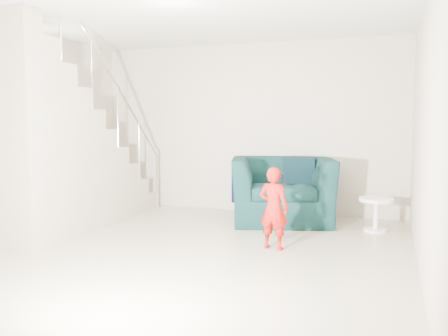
# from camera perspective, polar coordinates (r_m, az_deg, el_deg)

# --- Properties ---
(floor) EXTENTS (5.50, 5.50, 0.00)m
(floor) POSITION_cam_1_polar(r_m,az_deg,el_deg) (5.32, -5.90, -10.28)
(floor) COLOR tan
(floor) RESTS_ON ground
(ceiling) EXTENTS (5.50, 5.50, 0.00)m
(ceiling) POSITION_cam_1_polar(r_m,az_deg,el_deg) (5.27, -6.21, 19.23)
(ceiling) COLOR silver
(ceiling) RESTS_ON back_wall
(back_wall) EXTENTS (5.00, 0.00, 5.00)m
(back_wall) POSITION_cam_1_polar(r_m,az_deg,el_deg) (7.70, 2.78, 4.79)
(back_wall) COLOR #BDAF9A
(back_wall) RESTS_ON floor
(right_wall) EXTENTS (0.00, 5.50, 5.50)m
(right_wall) POSITION_cam_1_polar(r_m,az_deg,el_deg) (4.64, 23.15, 3.87)
(right_wall) COLOR #BDAF9A
(right_wall) RESTS_ON floor
(armchair) EXTENTS (1.73, 1.61, 0.93)m
(armchair) POSITION_cam_1_polar(r_m,az_deg,el_deg) (6.97, 6.97, -2.60)
(armchair) COLOR black
(armchair) RESTS_ON floor
(toddler) EXTENTS (0.38, 0.28, 0.95)m
(toddler) POSITION_cam_1_polar(r_m,az_deg,el_deg) (5.44, 5.96, -4.83)
(toddler) COLOR #AC050F
(toddler) RESTS_ON floor
(side_table) EXTENTS (0.45, 0.45, 0.45)m
(side_table) POSITION_cam_1_polar(r_m,az_deg,el_deg) (6.62, 17.82, -4.71)
(side_table) COLOR white
(side_table) RESTS_ON floor
(staircase) EXTENTS (1.02, 3.03, 3.62)m
(staircase) POSITION_cam_1_polar(r_m,az_deg,el_deg) (6.68, -19.61, 0.91)
(staircase) COLOR #ADA089
(staircase) RESTS_ON floor
(cushion) EXTENTS (0.47, 0.22, 0.47)m
(cushion) POSITION_cam_1_polar(r_m,az_deg,el_deg) (7.13, 9.10, -0.46)
(cushion) COLOR black
(cushion) RESTS_ON armchair
(throw) EXTENTS (0.05, 0.52, 0.58)m
(throw) POSITION_cam_1_polar(r_m,az_deg,el_deg) (7.01, 1.77, -1.52)
(throw) COLOR black
(throw) RESTS_ON armchair
(phone) EXTENTS (0.03, 0.05, 0.10)m
(phone) POSITION_cam_1_polar(r_m,az_deg,el_deg) (5.32, 7.13, -1.26)
(phone) COLOR black
(phone) RESTS_ON toddler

